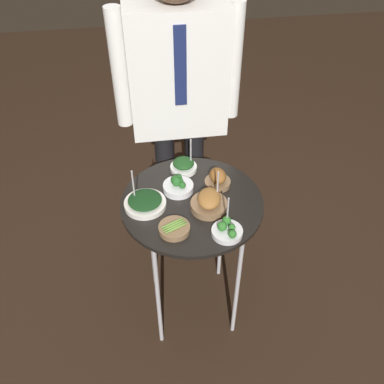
{
  "coord_description": "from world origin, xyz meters",
  "views": [
    {
      "loc": [
        -0.19,
        -1.28,
        1.95
      ],
      "look_at": [
        0.0,
        0.0,
        0.79
      ],
      "focal_mm": 40.0,
      "sensor_mm": 36.0,
      "label": 1
    }
  ],
  "objects": [
    {
      "name": "ground_plane",
      "position": [
        0.0,
        0.0,
        0.0
      ],
      "size": [
        8.0,
        8.0,
        0.0
      ],
      "primitive_type": "plane",
      "color": "black"
    },
    {
      "name": "bowl_asparagus_center",
      "position": [
        -0.09,
        -0.16,
        0.76
      ],
      "size": [
        0.12,
        0.12,
        0.03
      ],
      "color": "brown",
      "rests_on": "serving_cart"
    },
    {
      "name": "waiter_figure",
      "position": [
        0.01,
        0.5,
        1.01
      ],
      "size": [
        0.59,
        0.22,
        1.59
      ],
      "color": "black",
      "rests_on": "ground_plane"
    },
    {
      "name": "bowl_broccoli_back_right",
      "position": [
        -0.05,
        0.08,
        0.77
      ],
      "size": [
        0.13,
        0.13,
        0.07
      ],
      "color": "silver",
      "rests_on": "serving_cart"
    },
    {
      "name": "bowl_roast_back_left",
      "position": [
        0.06,
        -0.05,
        0.78
      ],
      "size": [
        0.15,
        0.15,
        0.17
      ],
      "color": "brown",
      "rests_on": "serving_cart"
    },
    {
      "name": "bowl_spinach_mid_right",
      "position": [
        -0.19,
        -0.0,
        0.77
      ],
      "size": [
        0.17,
        0.17,
        0.17
      ],
      "color": "silver",
      "rests_on": "serving_cart"
    },
    {
      "name": "bowl_spinach_front_center",
      "position": [
        -0.01,
        0.21,
        0.77
      ],
      "size": [
        0.12,
        0.12,
        0.16
      ],
      "color": "white",
      "rests_on": "serving_cart"
    },
    {
      "name": "bowl_roast_far_rim",
      "position": [
        0.12,
        0.09,
        0.78
      ],
      "size": [
        0.11,
        0.11,
        0.08
      ],
      "color": "brown",
      "rests_on": "serving_cart"
    },
    {
      "name": "bowl_broccoli_near_rim",
      "position": [
        0.1,
        -0.2,
        0.77
      ],
      "size": [
        0.12,
        0.12,
        0.16
      ],
      "color": "silver",
      "rests_on": "serving_cart"
    },
    {
      "name": "serving_cart",
      "position": [
        0.0,
        0.0,
        0.68
      ],
      "size": [
        0.59,
        0.59,
        0.74
      ],
      "color": "black",
      "rests_on": "ground_plane"
    }
  ]
}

